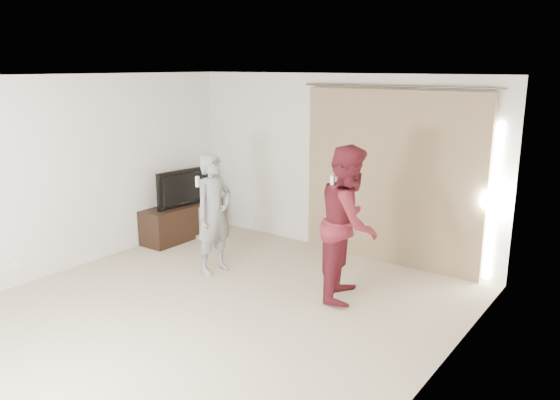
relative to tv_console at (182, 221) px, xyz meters
The scene contains 10 objects.
floor 2.89m from the tv_console, 38.00° to the right, with size 5.50×5.50×0.00m, color beige.
wall_back 2.67m from the tv_console, 23.40° to the left, with size 5.00×0.04×2.60m, color silver.
wall_left 2.06m from the tv_console, 97.56° to the right, with size 0.04×5.50×2.60m.
ceiling 3.70m from the tv_console, 38.00° to the right, with size 5.00×5.50×0.01m, color white.
curtain 3.44m from the tv_console, 15.98° to the left, with size 2.80×0.11×2.46m.
tv_console is the anchor object (origin of this frame).
tv 0.57m from the tv_console, ahead, with size 1.02×0.13×0.59m, color black.
scratching_post 0.36m from the tv_console, 41.45° to the left, with size 0.38×0.38×0.51m.
person_man 1.74m from the tv_console, 28.84° to the right, with size 0.42×0.61×1.61m.
person_woman 3.38m from the tv_console, ahead, with size 0.95×1.07×1.84m.
Camera 1 is at (3.97, -4.12, 2.71)m, focal length 35.00 mm.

